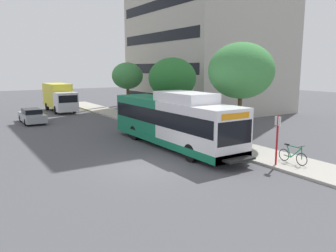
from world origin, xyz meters
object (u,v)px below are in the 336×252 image
(street_tree_mid_block, at_px, (172,78))
(box_truck_background, at_px, (59,97))
(bicycle_parked, at_px, (293,155))
(street_tree_far_block, at_px, (127,76))
(parked_car_far_lane, at_px, (32,116))
(bus_stop_sign_pole, at_px, (277,136))
(street_tree_near_stop, at_px, (241,71))
(transit_bus, at_px, (173,121))

(street_tree_mid_block, relative_size, box_truck_background, 0.83)
(bicycle_parked, distance_m, street_tree_far_block, 22.45)
(bicycle_parked, distance_m, parked_car_far_lane, 23.85)
(bus_stop_sign_pole, xyz_separation_m, street_tree_mid_block, (1.90, 12.65, 2.59))
(street_tree_mid_block, xyz_separation_m, box_truck_background, (-5.22, 16.38, -2.50))
(parked_car_far_lane, bearing_deg, box_truck_background, 57.92)
(bicycle_parked, bearing_deg, bus_stop_sign_pole, 162.06)
(bicycle_parked, height_order, parked_car_far_lane, parked_car_far_lane)
(street_tree_mid_block, bearing_deg, parked_car_far_lane, 136.44)
(bicycle_parked, xyz_separation_m, parked_car_far_lane, (-8.76, 22.19, 0.10))
(parked_car_far_lane, relative_size, box_truck_background, 0.64)
(bus_stop_sign_pole, bearing_deg, street_tree_near_stop, 66.78)
(street_tree_mid_block, distance_m, box_truck_background, 17.37)
(parked_car_far_lane, bearing_deg, street_tree_near_stop, -59.95)
(parked_car_far_lane, bearing_deg, street_tree_far_block, -0.42)
(transit_bus, relative_size, bus_stop_sign_pole, 4.71)
(bus_stop_sign_pole, distance_m, street_tree_near_stop, 6.17)
(bus_stop_sign_pole, xyz_separation_m, bicycle_parked, (0.95, -0.31, -1.09))
(parked_car_far_lane, bearing_deg, transit_bus, -68.94)
(transit_bus, height_order, bicycle_parked, transit_bus)
(bus_stop_sign_pole, distance_m, street_tree_mid_block, 13.05)
(bus_stop_sign_pole, bearing_deg, bicycle_parked, -17.94)
(transit_bus, distance_m, box_truck_background, 22.34)
(transit_bus, distance_m, parked_car_far_lane, 16.27)
(bicycle_parked, bearing_deg, street_tree_far_block, 86.94)
(transit_bus, height_order, bus_stop_sign_pole, transit_bus)
(bicycle_parked, height_order, street_tree_far_block, street_tree_far_block)
(street_tree_far_block, bearing_deg, street_tree_near_stop, -90.22)
(street_tree_mid_block, distance_m, street_tree_far_block, 9.16)
(bicycle_parked, relative_size, parked_car_far_lane, 0.39)
(bus_stop_sign_pole, bearing_deg, parked_car_far_lane, 109.64)
(street_tree_near_stop, relative_size, street_tree_far_block, 1.19)
(transit_bus, relative_size, parked_car_far_lane, 2.72)
(bus_stop_sign_pole, height_order, street_tree_far_block, street_tree_far_block)
(box_truck_background, bearing_deg, bicycle_parked, -81.71)
(street_tree_near_stop, distance_m, street_tree_mid_block, 7.87)
(parked_car_far_lane, height_order, box_truck_background, box_truck_background)
(bus_stop_sign_pole, height_order, bicycle_parked, bus_stop_sign_pole)
(bus_stop_sign_pole, distance_m, bicycle_parked, 1.48)
(parked_car_far_lane, distance_m, box_truck_background, 8.51)
(street_tree_near_stop, height_order, box_truck_background, street_tree_near_stop)
(bicycle_parked, distance_m, street_tree_near_stop, 6.81)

